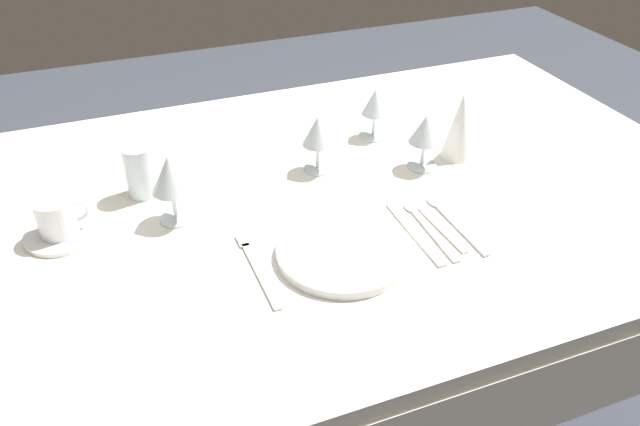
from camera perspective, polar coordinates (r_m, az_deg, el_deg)
ground_plane at (r=1.87m, az=-0.36°, el=-17.72°), size 6.00×6.00×0.00m
dining_table at (r=1.41m, az=-0.45°, el=-1.07°), size 1.80×1.11×0.74m
dinner_plate at (r=1.18m, az=2.10°, el=-3.52°), size 0.25×0.25×0.02m
fork_outer at (r=1.16m, az=-5.77°, el=-4.80°), size 0.02×0.23×0.00m
dinner_knife at (r=1.25m, az=8.61°, el=-1.94°), size 0.02×0.22×0.00m
spoon_soup at (r=1.28m, az=9.36°, el=-0.91°), size 0.03×0.21×0.01m
spoon_dessert at (r=1.30m, az=9.86°, el=-0.39°), size 0.03×0.20×0.01m
spoon_tea at (r=1.31m, az=11.57°, el=-0.40°), size 0.03×0.22×0.01m
saucer_left at (r=1.33m, az=-22.28°, el=-1.78°), size 0.14×0.14×0.01m
coffee_cup_left at (r=1.31m, az=-22.59°, el=-0.28°), size 0.10×0.07×0.07m
wine_glass_centre at (r=1.56m, az=4.96°, el=9.62°), size 0.07×0.07×0.13m
wine_glass_left at (r=1.40m, az=-0.21°, el=7.18°), size 0.07×0.07×0.13m
wine_glass_right at (r=1.26m, az=-13.36°, el=3.19°), size 0.08×0.08×0.15m
wine_glass_far at (r=1.43m, az=9.45°, el=7.24°), size 0.07×0.07×0.13m
drink_tumbler at (r=1.39m, az=-15.84°, el=3.40°), size 0.06×0.06×0.11m
napkin_folded at (r=1.50m, az=12.49°, el=7.71°), size 0.08×0.08×0.16m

